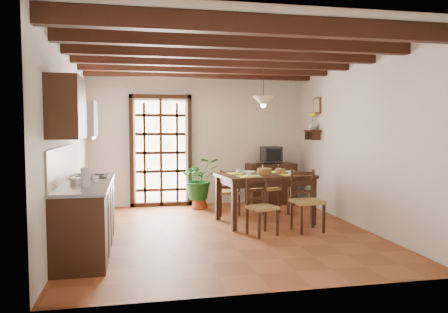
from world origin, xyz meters
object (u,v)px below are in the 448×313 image
object	(u,v)px
kitchen_counter	(87,215)
sideboard	(271,184)
dining_table	(264,180)
potted_plant	(199,180)
chair_far_left	(228,200)
chair_far_right	(266,197)
chair_near_right	(307,212)
pendant_lamp	(263,101)
crt_tv	(271,154)
chair_near_left	(262,217)

from	to	relation	value
kitchen_counter	sideboard	distance (m)	4.45
dining_table	potted_plant	distance (m)	1.74
chair_far_left	chair_far_right	world-z (taller)	chair_far_right
chair_near_right	sideboard	distance (m)	2.41
sideboard	potted_plant	size ratio (longest dim) A/B	0.46
dining_table	chair_far_right	size ratio (longest dim) A/B	1.76
kitchen_counter	dining_table	bearing A→B (deg)	22.46
kitchen_counter	chair_far_right	bearing A→B (deg)	32.67
dining_table	pendant_lamp	bearing A→B (deg)	83.30
chair_near_right	pendant_lamp	xyz separation A→B (m)	(-0.47, 0.83, 1.78)
dining_table	crt_tv	size ratio (longest dim) A/B	4.09
kitchen_counter	potted_plant	size ratio (longest dim) A/B	1.03
kitchen_counter	potted_plant	world-z (taller)	potted_plant
chair_near_left	chair_far_left	size ratio (longest dim) A/B	0.99
chair_near_left	sideboard	bearing A→B (deg)	50.53
chair_far_right	sideboard	xyz separation A→B (m)	(0.36, 0.85, 0.14)
dining_table	sideboard	xyz separation A→B (m)	(0.65, 1.67, -0.29)
chair_near_right	kitchen_counter	bearing A→B (deg)	-177.47
potted_plant	dining_table	bearing A→B (deg)	-58.49
chair_near_left	crt_tv	xyz separation A→B (m)	(0.94, 2.49, 0.78)
kitchen_counter	chair_far_left	world-z (taller)	kitchen_counter
chair_far_left	potted_plant	size ratio (longest dim) A/B	0.39
chair_near_left	pendant_lamp	xyz separation A→B (m)	(0.29, 0.92, 1.81)
chair_near_left	potted_plant	distance (m)	2.40
kitchen_counter	crt_tv	distance (m)	4.49
chair_near_left	crt_tv	size ratio (longest dim) A/B	2.13
kitchen_counter	dining_table	distance (m)	3.03
chair_far_right	potted_plant	size ratio (longest dim) A/B	0.43
dining_table	chair_far_right	world-z (taller)	chair_far_right
dining_table	crt_tv	bearing A→B (deg)	61.97
chair_far_left	crt_tv	world-z (taller)	crt_tv
chair_near_right	pendant_lamp	distance (m)	2.02
dining_table	sideboard	world-z (taller)	sideboard
sideboard	chair_far_right	bearing A→B (deg)	-116.42
chair_near_left	pendant_lamp	bearing A→B (deg)	53.72
potted_plant	pendant_lamp	world-z (taller)	pendant_lamp
chair_near_left	sideboard	xyz separation A→B (m)	(0.94, 2.49, 0.16)
chair_near_left	sideboard	size ratio (longest dim) A/B	0.84
chair_far_left	kitchen_counter	bearing A→B (deg)	39.44
pendant_lamp	chair_far_left	bearing A→B (deg)	126.72
dining_table	chair_far_right	distance (m)	0.97
dining_table	potted_plant	bearing A→B (deg)	114.81
potted_plant	pendant_lamp	size ratio (longest dim) A/B	2.59
kitchen_counter	chair_far_left	size ratio (longest dim) A/B	2.63
kitchen_counter	sideboard	bearing A→B (deg)	39.39
chair_far_right	dining_table	bearing A→B (deg)	53.24
chair_far_left	sideboard	size ratio (longest dim) A/B	0.85
chair_far_left	dining_table	bearing A→B (deg)	123.07
chair_far_right	potted_plant	bearing A→B (deg)	-45.90
chair_near_right	potted_plant	world-z (taller)	potted_plant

